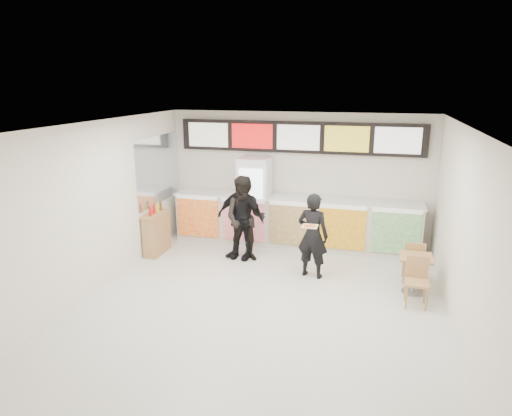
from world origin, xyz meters
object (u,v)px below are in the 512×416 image
(service_counter, at_px, (294,222))
(cafe_table, at_px, (415,268))
(drinks_fridge, at_px, (255,201))
(customer_left, at_px, (245,219))
(customer_main, at_px, (313,236))
(condiment_ledge, at_px, (157,233))
(customer_mid, at_px, (240,218))

(service_counter, bearing_deg, cafe_table, -36.75)
(drinks_fridge, bearing_deg, service_counter, -0.99)
(customer_left, xyz_separation_m, cafe_table, (3.34, -0.77, -0.42))
(drinks_fridge, height_order, customer_left, drinks_fridge)
(customer_left, bearing_deg, customer_main, -20.47)
(customer_left, xyz_separation_m, condiment_ledge, (-1.98, -0.13, -0.43))
(drinks_fridge, xyz_separation_m, condiment_ledge, (-1.89, -1.25, -0.54))
(customer_main, bearing_deg, condiment_ledge, 5.65)
(drinks_fridge, bearing_deg, customer_mid, -91.61)
(customer_mid, distance_m, condiment_ledge, 1.91)
(condiment_ledge, bearing_deg, customer_mid, 6.06)
(service_counter, distance_m, cafe_table, 3.12)
(customer_main, xyz_separation_m, cafe_table, (1.86, -0.26, -0.35))
(cafe_table, distance_m, condiment_ledge, 5.36)
(drinks_fridge, xyz_separation_m, customer_main, (1.57, -1.62, -0.17))
(customer_left, bearing_deg, customer_mid, 149.09)
(customer_left, distance_m, condiment_ledge, 2.03)
(drinks_fridge, bearing_deg, cafe_table, -28.73)
(customer_main, bearing_deg, customer_mid, -7.78)
(service_counter, xyz_separation_m, drinks_fridge, (-0.93, 0.02, 0.43))
(customer_left, xyz_separation_m, customer_mid, (-0.12, 0.07, -0.01))
(drinks_fridge, xyz_separation_m, cafe_table, (3.43, -1.88, -0.52))
(service_counter, relative_size, customer_main, 3.36)
(condiment_ledge, bearing_deg, customer_main, -6.16)
(customer_mid, height_order, condiment_ledge, customer_mid)
(service_counter, xyz_separation_m, condiment_ledge, (-2.82, -1.23, -0.11))
(customer_main, distance_m, customer_left, 1.57)
(drinks_fridge, height_order, condiment_ledge, drinks_fridge)
(customer_main, distance_m, condiment_ledge, 3.50)
(customer_main, xyz_separation_m, customer_left, (-1.48, 0.50, 0.07))
(customer_main, height_order, condiment_ledge, customer_main)
(customer_left, bearing_deg, drinks_fridge, 92.94)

